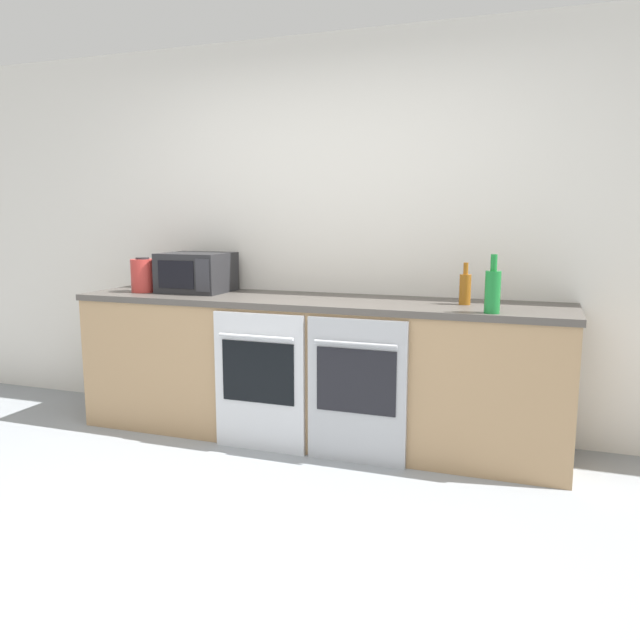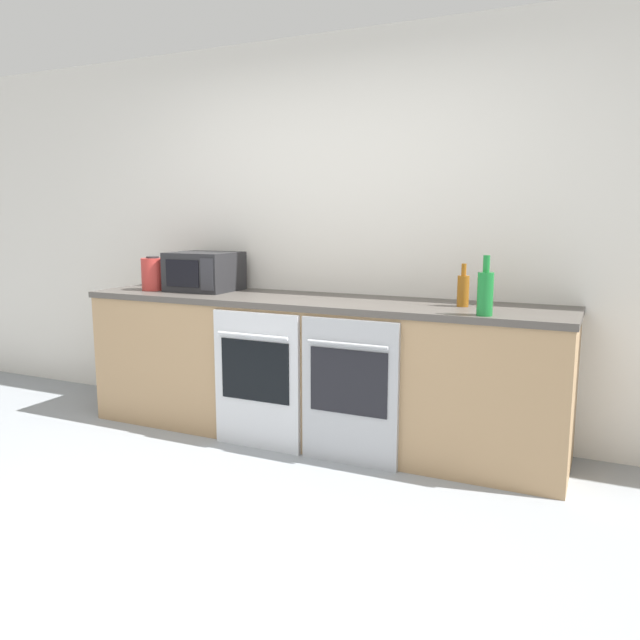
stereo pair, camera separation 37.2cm
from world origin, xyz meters
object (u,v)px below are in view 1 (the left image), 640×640
(bottle_amber, at_px, (465,288))
(microwave, at_px, (197,272))
(oven_right, at_px, (356,391))
(bottle_clear, at_px, (160,276))
(bottle_green, at_px, (493,290))
(kettle, at_px, (143,275))
(oven_left, at_px, (259,382))

(bottle_amber, bearing_deg, microwave, 178.83)
(oven_right, relative_size, bottle_clear, 3.68)
(bottle_green, relative_size, kettle, 1.33)
(kettle, bearing_deg, bottle_clear, 92.55)
(microwave, relative_size, bottle_clear, 1.92)
(oven_right, height_order, bottle_green, bottle_green)
(oven_right, distance_m, bottle_clear, 1.79)
(oven_left, distance_m, kettle, 1.19)
(microwave, bearing_deg, bottle_amber, -1.17)
(oven_right, bearing_deg, bottle_amber, 34.29)
(oven_right, relative_size, kettle, 3.60)
(oven_left, distance_m, oven_right, 0.62)
(microwave, distance_m, kettle, 0.37)
(bottle_amber, bearing_deg, kettle, -177.39)
(oven_right, distance_m, microwave, 1.47)
(oven_right, relative_size, bottle_green, 2.71)
(oven_left, distance_m, bottle_amber, 1.35)
(bottle_green, relative_size, bottle_clear, 1.36)
(oven_right, height_order, bottle_clear, bottle_clear)
(microwave, relative_size, kettle, 1.88)
(bottle_amber, bearing_deg, oven_right, -145.71)
(oven_left, bearing_deg, kettle, 164.51)
(microwave, xyz_separation_m, bottle_clear, (-0.35, 0.08, -0.04))
(bottle_clear, bearing_deg, oven_left, -26.11)
(bottle_clear, bearing_deg, kettle, -87.45)
(kettle, bearing_deg, bottle_green, -4.73)
(oven_right, bearing_deg, oven_left, 180.00)
(microwave, relative_size, bottle_amber, 1.80)
(oven_left, relative_size, microwave, 1.91)
(oven_left, height_order, bottle_amber, bottle_amber)
(oven_right, height_order, kettle, kettle)
(bottle_green, xyz_separation_m, kettle, (-2.34, 0.19, -0.01))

